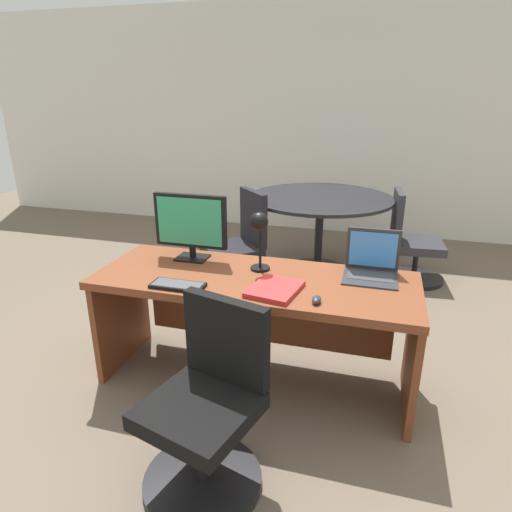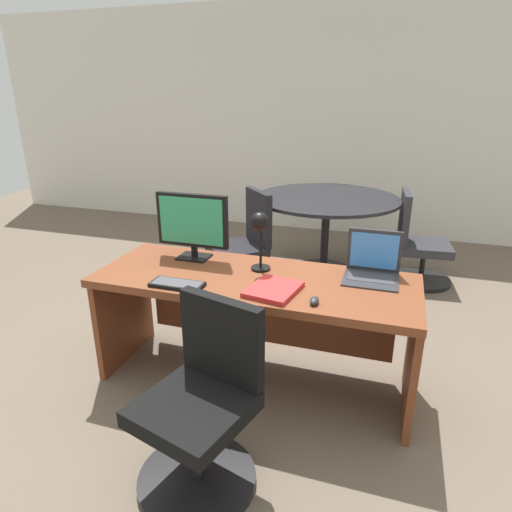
{
  "view_description": "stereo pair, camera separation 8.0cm",
  "coord_description": "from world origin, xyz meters",
  "px_view_note": "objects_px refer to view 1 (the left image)",
  "views": [
    {
      "loc": [
        0.67,
        -2.31,
        1.74
      ],
      "look_at": [
        0.0,
        0.04,
        0.84
      ],
      "focal_mm": 31.04,
      "sensor_mm": 36.0,
      "label": 1
    },
    {
      "loc": [
        0.74,
        -2.29,
        1.74
      ],
      "look_at": [
        0.0,
        0.04,
        0.84
      ],
      "focal_mm": 31.04,
      "sensor_mm": 36.0,
      "label": 2
    }
  ],
  "objects_px": {
    "meeting_chair_far": "(410,247)",
    "meeting_chair_near": "(238,252)",
    "desk_lamp": "(259,229)",
    "meeting_table": "(320,215)",
    "keyboard": "(178,285)",
    "book": "(275,289)",
    "office_chair": "(208,414)",
    "desk": "(256,301)",
    "monitor": "(191,223)",
    "mouse": "(316,300)",
    "laptop": "(372,261)"
  },
  "relations": [
    {
      "from": "laptop",
      "to": "mouse",
      "type": "relative_size",
      "value": 3.75
    },
    {
      "from": "monitor",
      "to": "meeting_chair_near",
      "type": "distance_m",
      "value": 1.28
    },
    {
      "from": "meeting_chair_near",
      "to": "desk",
      "type": "bearing_deg",
      "value": -67.29
    },
    {
      "from": "laptop",
      "to": "mouse",
      "type": "bearing_deg",
      "value": -118.28
    },
    {
      "from": "desk",
      "to": "mouse",
      "type": "relative_size",
      "value": 22.81
    },
    {
      "from": "monitor",
      "to": "keyboard",
      "type": "height_order",
      "value": "monitor"
    },
    {
      "from": "meeting_chair_far",
      "to": "meeting_chair_near",
      "type": "bearing_deg",
      "value": -156.34
    },
    {
      "from": "book",
      "to": "office_chair",
      "type": "height_order",
      "value": "office_chair"
    },
    {
      "from": "desk_lamp",
      "to": "book",
      "type": "distance_m",
      "value": 0.4
    },
    {
      "from": "office_chair",
      "to": "meeting_chair_far",
      "type": "xyz_separation_m",
      "value": [
        1.0,
        2.78,
        -0.02
      ]
    },
    {
      "from": "desk_lamp",
      "to": "meeting_table",
      "type": "height_order",
      "value": "desk_lamp"
    },
    {
      "from": "keyboard",
      "to": "meeting_chair_near",
      "type": "bearing_deg",
      "value": 95.86
    },
    {
      "from": "meeting_chair_far",
      "to": "keyboard",
      "type": "bearing_deg",
      "value": -121.42
    },
    {
      "from": "desk",
      "to": "desk_lamp",
      "type": "distance_m",
      "value": 0.45
    },
    {
      "from": "meeting_chair_near",
      "to": "meeting_chair_far",
      "type": "relative_size",
      "value": 1.05
    },
    {
      "from": "meeting_chair_near",
      "to": "meeting_chair_far",
      "type": "bearing_deg",
      "value": 23.66
    },
    {
      "from": "keyboard",
      "to": "office_chair",
      "type": "height_order",
      "value": "office_chair"
    },
    {
      "from": "mouse",
      "to": "desk_lamp",
      "type": "relative_size",
      "value": 0.23
    },
    {
      "from": "meeting_chair_near",
      "to": "meeting_chair_far",
      "type": "xyz_separation_m",
      "value": [
        1.53,
        0.67,
        -0.03
      ]
    },
    {
      "from": "mouse",
      "to": "meeting_chair_far",
      "type": "distance_m",
      "value": 2.34
    },
    {
      "from": "desk",
      "to": "book",
      "type": "bearing_deg",
      "value": -51.38
    },
    {
      "from": "desk_lamp",
      "to": "meeting_chair_far",
      "type": "bearing_deg",
      "value": 62.0
    },
    {
      "from": "laptop",
      "to": "keyboard",
      "type": "relative_size",
      "value": 1.03
    },
    {
      "from": "book",
      "to": "meeting_table",
      "type": "distance_m",
      "value": 2.08
    },
    {
      "from": "desk_lamp",
      "to": "meeting_chair_near",
      "type": "height_order",
      "value": "desk_lamp"
    },
    {
      "from": "keyboard",
      "to": "meeting_table",
      "type": "relative_size",
      "value": 0.22
    },
    {
      "from": "keyboard",
      "to": "office_chair",
      "type": "distance_m",
      "value": 0.75
    },
    {
      "from": "laptop",
      "to": "meeting_chair_far",
      "type": "bearing_deg",
      "value": 79.01
    },
    {
      "from": "desk_lamp",
      "to": "book",
      "type": "height_order",
      "value": "desk_lamp"
    },
    {
      "from": "keyboard",
      "to": "meeting_chair_near",
      "type": "distance_m",
      "value": 1.62
    },
    {
      "from": "monitor",
      "to": "desk_lamp",
      "type": "xyz_separation_m",
      "value": [
        0.47,
        -0.08,
        0.02
      ]
    },
    {
      "from": "book",
      "to": "meeting_chair_near",
      "type": "relative_size",
      "value": 0.37
    },
    {
      "from": "desk_lamp",
      "to": "meeting_table",
      "type": "bearing_deg",
      "value": 86.2
    },
    {
      "from": "laptop",
      "to": "office_chair",
      "type": "xyz_separation_m",
      "value": [
        -0.65,
        -1.02,
        -0.44
      ]
    },
    {
      "from": "desk",
      "to": "keyboard",
      "type": "xyz_separation_m",
      "value": [
        -0.37,
        -0.3,
        0.19
      ]
    },
    {
      "from": "desk_lamp",
      "to": "book",
      "type": "bearing_deg",
      "value": -57.95
    },
    {
      "from": "meeting_chair_near",
      "to": "laptop",
      "type": "bearing_deg",
      "value": -42.34
    },
    {
      "from": "desk",
      "to": "office_chair",
      "type": "xyz_separation_m",
      "value": [
        0.0,
        -0.83,
        -0.18
      ]
    },
    {
      "from": "meeting_table",
      "to": "book",
      "type": "bearing_deg",
      "value": -88.75
    },
    {
      "from": "book",
      "to": "monitor",
      "type": "bearing_deg",
      "value": 151.55
    },
    {
      "from": "mouse",
      "to": "meeting_chair_near",
      "type": "bearing_deg",
      "value": 121.01
    },
    {
      "from": "desk",
      "to": "meeting_table",
      "type": "relative_size",
      "value": 1.36
    },
    {
      "from": "mouse",
      "to": "meeting_chair_near",
      "type": "xyz_separation_m",
      "value": [
        -0.94,
        1.56,
        -0.37
      ]
    },
    {
      "from": "laptop",
      "to": "meeting_chair_near",
      "type": "distance_m",
      "value": 1.67
    },
    {
      "from": "book",
      "to": "office_chair",
      "type": "xyz_separation_m",
      "value": [
        -0.16,
        -0.63,
        -0.37
      ]
    },
    {
      "from": "desk_lamp",
      "to": "book",
      "type": "xyz_separation_m",
      "value": [
        0.17,
        -0.26,
        -0.25
      ]
    },
    {
      "from": "desk_lamp",
      "to": "meeting_chair_near",
      "type": "bearing_deg",
      "value": 113.6
    },
    {
      "from": "office_chair",
      "to": "meeting_table",
      "type": "relative_size",
      "value": 0.63
    },
    {
      "from": "mouse",
      "to": "meeting_table",
      "type": "bearing_deg",
      "value": 97.56
    },
    {
      "from": "desk",
      "to": "monitor",
      "type": "height_order",
      "value": "monitor"
    }
  ]
}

